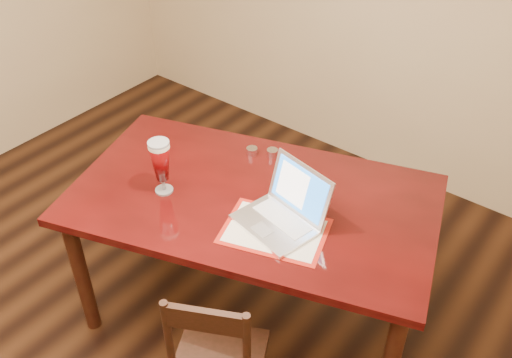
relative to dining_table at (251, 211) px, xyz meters
The scene contains 2 objects.
room_shell 1.31m from the dining_table, 110.96° to the right, with size 4.51×5.01×2.71m.
dining_table is the anchor object (origin of this frame).
Camera 1 is at (1.64, -0.93, 2.62)m, focal length 40.00 mm.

